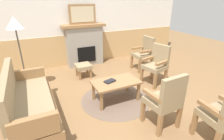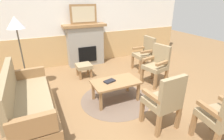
{
  "view_description": "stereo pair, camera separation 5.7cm",
  "coord_description": "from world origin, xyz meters",
  "px_view_note": "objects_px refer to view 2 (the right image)",
  "views": [
    {
      "loc": [
        -1.54,
        -2.86,
        2.05
      ],
      "look_at": [
        0.0,
        0.35,
        0.55
      ],
      "focal_mm": 28.13,
      "sensor_mm": 36.0,
      "label": 1
    },
    {
      "loc": [
        -1.49,
        -2.88,
        2.05
      ],
      "look_at": [
        0.0,
        0.35,
        0.55
      ],
      "focal_mm": 28.13,
      "sensor_mm": 36.0,
      "label": 2
    }
  ],
  "objects_px": {
    "couch": "(29,102)",
    "coffee_table": "(116,84)",
    "armchair_by_window_left": "(145,52)",
    "floor_lamp_by_couch": "(16,28)",
    "book_on_table": "(110,81)",
    "framed_picture": "(84,14)",
    "armchair_front_left": "(165,100)",
    "footstool": "(84,67)",
    "fireplace": "(85,44)",
    "armchair_near_fireplace": "(157,63)"
  },
  "relations": [
    {
      "from": "fireplace",
      "to": "armchair_near_fireplace",
      "type": "xyz_separation_m",
      "value": [
        1.19,
        -2.04,
        -0.11
      ]
    },
    {
      "from": "armchair_by_window_left",
      "to": "floor_lamp_by_couch",
      "type": "relative_size",
      "value": 0.58
    },
    {
      "from": "armchair_front_left",
      "to": "fireplace",
      "type": "bearing_deg",
      "value": 94.49
    },
    {
      "from": "armchair_near_fireplace",
      "to": "coffee_table",
      "type": "bearing_deg",
      "value": -167.18
    },
    {
      "from": "framed_picture",
      "to": "floor_lamp_by_couch",
      "type": "bearing_deg",
      "value": -148.92
    },
    {
      "from": "coffee_table",
      "to": "armchair_by_window_left",
      "type": "xyz_separation_m",
      "value": [
        1.53,
        1.18,
        0.15
      ]
    },
    {
      "from": "footstool",
      "to": "floor_lamp_by_couch",
      "type": "height_order",
      "value": "floor_lamp_by_couch"
    },
    {
      "from": "couch",
      "to": "coffee_table",
      "type": "xyz_separation_m",
      "value": [
        1.64,
        0.02,
        -0.01
      ]
    },
    {
      "from": "couch",
      "to": "coffee_table",
      "type": "bearing_deg",
      "value": 0.76
    },
    {
      "from": "floor_lamp_by_couch",
      "to": "armchair_near_fireplace",
      "type": "bearing_deg",
      "value": -18.58
    },
    {
      "from": "armchair_near_fireplace",
      "to": "armchair_by_window_left",
      "type": "relative_size",
      "value": 1.0
    },
    {
      "from": "fireplace",
      "to": "coffee_table",
      "type": "bearing_deg",
      "value": -91.77
    },
    {
      "from": "armchair_by_window_left",
      "to": "armchair_front_left",
      "type": "bearing_deg",
      "value": -117.64
    },
    {
      "from": "framed_picture",
      "to": "coffee_table",
      "type": "bearing_deg",
      "value": -91.77
    },
    {
      "from": "footstool",
      "to": "floor_lamp_by_couch",
      "type": "xyz_separation_m",
      "value": [
        -1.41,
        -0.14,
        1.17
      ]
    },
    {
      "from": "framed_picture",
      "to": "book_on_table",
      "type": "distance_m",
      "value": 2.56
    },
    {
      "from": "framed_picture",
      "to": "coffee_table",
      "type": "xyz_separation_m",
      "value": [
        -0.07,
        -2.33,
        -1.17
      ]
    },
    {
      "from": "coffee_table",
      "to": "framed_picture",
      "type": "bearing_deg",
      "value": 88.23
    },
    {
      "from": "couch",
      "to": "coffee_table",
      "type": "height_order",
      "value": "couch"
    },
    {
      "from": "coffee_table",
      "to": "footstool",
      "type": "height_order",
      "value": "coffee_table"
    },
    {
      "from": "framed_picture",
      "to": "fireplace",
      "type": "bearing_deg",
      "value": -90.0
    },
    {
      "from": "footstool",
      "to": "armchair_front_left",
      "type": "bearing_deg",
      "value": -76.34
    },
    {
      "from": "framed_picture",
      "to": "coffee_table",
      "type": "distance_m",
      "value": 2.61
    },
    {
      "from": "armchair_front_left",
      "to": "floor_lamp_by_couch",
      "type": "height_order",
      "value": "floor_lamp_by_couch"
    },
    {
      "from": "armchair_near_fireplace",
      "to": "footstool",
      "type": "bearing_deg",
      "value": 143.61
    },
    {
      "from": "footstool",
      "to": "floor_lamp_by_couch",
      "type": "distance_m",
      "value": 1.84
    },
    {
      "from": "framed_picture",
      "to": "couch",
      "type": "height_order",
      "value": "framed_picture"
    },
    {
      "from": "book_on_table",
      "to": "footstool",
      "type": "height_order",
      "value": "book_on_table"
    },
    {
      "from": "book_on_table",
      "to": "fireplace",
      "type": "bearing_deg",
      "value": 85.21
    },
    {
      "from": "coffee_table",
      "to": "armchair_by_window_left",
      "type": "distance_m",
      "value": 1.93
    },
    {
      "from": "book_on_table",
      "to": "coffee_table",
      "type": "bearing_deg",
      "value": -14.93
    },
    {
      "from": "armchair_by_window_left",
      "to": "floor_lamp_by_couch",
      "type": "distance_m",
      "value": 3.33
    },
    {
      "from": "armchair_by_window_left",
      "to": "floor_lamp_by_couch",
      "type": "xyz_separation_m",
      "value": [
        -3.2,
        0.1,
        0.91
      ]
    },
    {
      "from": "armchair_by_window_left",
      "to": "armchair_front_left",
      "type": "xyz_separation_m",
      "value": [
        -1.19,
        -2.26,
        0.0
      ]
    },
    {
      "from": "coffee_table",
      "to": "book_on_table",
      "type": "bearing_deg",
      "value": 165.07
    },
    {
      "from": "couch",
      "to": "book_on_table",
      "type": "bearing_deg",
      "value": 2.04
    },
    {
      "from": "armchair_near_fireplace",
      "to": "armchair_by_window_left",
      "type": "height_order",
      "value": "same"
    },
    {
      "from": "framed_picture",
      "to": "book_on_table",
      "type": "bearing_deg",
      "value": -94.79
    },
    {
      "from": "framed_picture",
      "to": "armchair_by_window_left",
      "type": "relative_size",
      "value": 0.82
    },
    {
      "from": "footstool",
      "to": "armchair_front_left",
      "type": "relative_size",
      "value": 0.41
    },
    {
      "from": "framed_picture",
      "to": "armchair_near_fireplace",
      "type": "bearing_deg",
      "value": -59.72
    },
    {
      "from": "coffee_table",
      "to": "armchair_near_fireplace",
      "type": "height_order",
      "value": "armchair_near_fireplace"
    },
    {
      "from": "framed_picture",
      "to": "armchair_front_left",
      "type": "height_order",
      "value": "framed_picture"
    },
    {
      "from": "framed_picture",
      "to": "armchair_by_window_left",
      "type": "xyz_separation_m",
      "value": [
        1.45,
        -1.16,
        -1.02
      ]
    },
    {
      "from": "armchair_near_fireplace",
      "to": "couch",
      "type": "bearing_deg",
      "value": -173.91
    },
    {
      "from": "armchair_near_fireplace",
      "to": "armchair_front_left",
      "type": "height_order",
      "value": "same"
    },
    {
      "from": "coffee_table",
      "to": "armchair_front_left",
      "type": "xyz_separation_m",
      "value": [
        0.34,
        -1.09,
        0.15
      ]
    },
    {
      "from": "armchair_by_window_left",
      "to": "armchair_front_left",
      "type": "relative_size",
      "value": 1.0
    },
    {
      "from": "armchair_front_left",
      "to": "floor_lamp_by_couch",
      "type": "xyz_separation_m",
      "value": [
        -2.02,
        2.36,
        0.91
      ]
    },
    {
      "from": "couch",
      "to": "armchair_by_window_left",
      "type": "height_order",
      "value": "same"
    }
  ]
}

